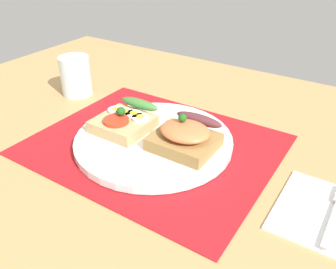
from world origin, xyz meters
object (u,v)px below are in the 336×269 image
(sandwich_egg_tomato, at_px, (125,120))
(drinking_glass, at_px, (76,76))
(fork, at_px, (335,212))
(napkin, at_px, (334,216))
(plate, at_px, (154,140))
(sandwich_salmon, at_px, (186,135))

(sandwich_egg_tomato, xyz_separation_m, drinking_glass, (-0.21, 0.08, 0.01))
(sandwich_egg_tomato, bearing_deg, fork, -2.05)
(napkin, distance_m, drinking_glass, 0.59)
(plate, relative_size, fork, 2.05)
(plate, relative_size, drinking_glass, 3.14)
(sandwich_salmon, height_order, napkin, sandwich_salmon)
(sandwich_salmon, bearing_deg, plate, -174.67)
(sandwich_salmon, distance_m, drinking_glass, 0.34)
(plate, xyz_separation_m, drinking_glass, (-0.27, 0.08, 0.03))
(plate, height_order, sandwich_salmon, sandwich_salmon)
(drinking_glass, bearing_deg, fork, -9.63)
(napkin, distance_m, fork, 0.01)
(sandwich_salmon, bearing_deg, napkin, -5.37)
(fork, bearing_deg, sandwich_egg_tomato, 177.95)
(napkin, bearing_deg, drinking_glass, 170.05)
(sandwich_salmon, bearing_deg, sandwich_egg_tomato, -177.03)
(plate, distance_m, fork, 0.30)
(napkin, relative_size, drinking_glass, 1.68)
(sandwich_salmon, height_order, fork, sandwich_salmon)
(plate, distance_m, napkin, 0.30)
(fork, bearing_deg, sandwich_salmon, 175.40)
(plate, xyz_separation_m, fork, (0.30, -0.01, -0.00))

